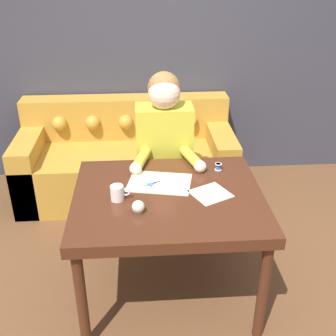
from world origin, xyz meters
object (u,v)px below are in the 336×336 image
(dining_table, at_px, (168,206))
(scissors, at_px, (153,184))
(mug, at_px, (117,193))
(thread_spool, at_px, (218,167))
(pin_cushion, at_px, (138,207))
(couch, at_px, (127,161))
(person, at_px, (164,157))

(dining_table, relative_size, scissors, 5.81)
(mug, xyz_separation_m, thread_spool, (0.64, 0.32, -0.02))
(mug, relative_size, pin_cushion, 1.58)
(dining_table, bearing_deg, scissors, 122.98)
(couch, relative_size, mug, 16.49)
(dining_table, xyz_separation_m, thread_spool, (0.34, 0.28, 0.10))
(dining_table, distance_m, thread_spool, 0.46)
(thread_spool, height_order, pin_cushion, pin_cushion)
(person, distance_m, mug, 0.75)
(dining_table, distance_m, scissors, 0.17)
(thread_spool, relative_size, pin_cushion, 0.63)
(dining_table, relative_size, person, 0.86)
(dining_table, distance_m, mug, 0.32)
(person, bearing_deg, scissors, -101.07)
(person, relative_size, pin_cushion, 18.01)
(thread_spool, bearing_deg, pin_cushion, -138.49)
(mug, bearing_deg, pin_cushion, -50.02)
(couch, bearing_deg, pin_cushion, -86.01)
(dining_table, height_order, pin_cushion, pin_cushion)
(couch, distance_m, thread_spool, 1.29)
(dining_table, distance_m, person, 0.63)
(couch, bearing_deg, thread_spool, -58.98)
(dining_table, distance_m, couch, 1.39)
(mug, distance_m, pin_cushion, 0.18)
(couch, bearing_deg, scissors, -80.59)
(dining_table, xyz_separation_m, scissors, (-0.08, 0.13, 0.08))
(thread_spool, bearing_deg, person, 133.03)
(couch, distance_m, mug, 1.44)
(person, xyz_separation_m, pin_cushion, (-0.19, -0.81, 0.10))
(mug, bearing_deg, scissors, 38.34)
(person, height_order, scissors, person)
(dining_table, bearing_deg, pin_cushion, -134.60)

